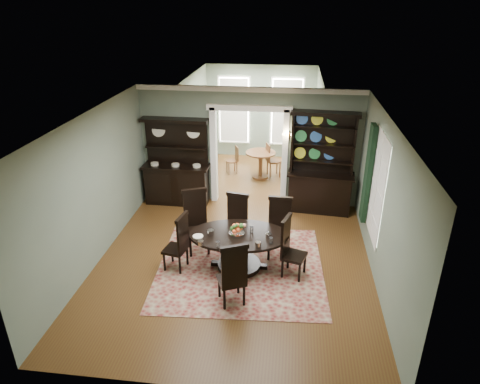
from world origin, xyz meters
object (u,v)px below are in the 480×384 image
Objects in this scene: dining_table at (239,244)px; parlor_table at (261,161)px; sideboard at (177,174)px; welsh_dresser at (321,176)px.

parlor_table is at bearing 85.23° from dining_table.
dining_table is at bearing -54.18° from sideboard.
parlor_table is at bearing 43.51° from sideboard.
sideboard is 0.88× the size of welsh_dresser.
sideboard is at bearing 120.94° from dining_table.
parlor_table is (-1.62, 1.87, -0.38)m from welsh_dresser.
dining_table is 0.80× the size of welsh_dresser.
dining_table is 4.65m from parlor_table.
parlor_table is at bearing 135.97° from welsh_dresser.
sideboard is (-1.96, 2.79, 0.24)m from dining_table.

